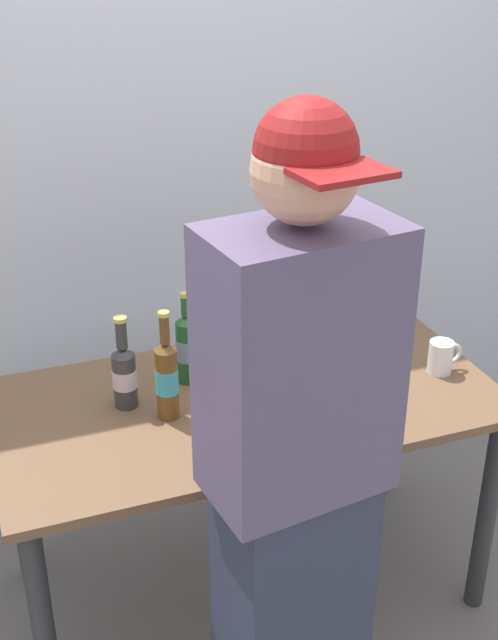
# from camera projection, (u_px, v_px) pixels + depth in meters

# --- Properties ---
(ground_plane) EXTENTS (8.00, 8.00, 0.00)m
(ground_plane) POSITION_uv_depth(u_px,v_px,m) (247.00, 587.00, 2.75)
(ground_plane) COLOR slate
(ground_plane) RESTS_ON ground
(desk) EXTENTS (1.46, 0.74, 0.75)m
(desk) POSITION_uv_depth(u_px,v_px,m) (247.00, 426.00, 2.46)
(desk) COLOR brown
(desk) RESTS_ON ground
(laptop) EXTENTS (0.38, 0.39, 0.20)m
(laptop) POSITION_uv_depth(u_px,v_px,m) (287.00, 361.00, 2.51)
(laptop) COLOR #B7BABC
(laptop) RESTS_ON desk
(beer_bottle_dark) EXTENTS (0.07, 0.07, 0.28)m
(beer_bottle_dark) POSITION_uv_depth(u_px,v_px,m) (124.00, 373.00, 2.33)
(beer_bottle_dark) COLOR #333333
(beer_bottle_dark) RESTS_ON desk
(beer_bottle_amber) EXTENTS (0.06, 0.06, 0.29)m
(beer_bottle_amber) POSITION_uv_depth(u_px,v_px,m) (187.00, 347.00, 2.45)
(beer_bottle_amber) COLOR #1E5123
(beer_bottle_amber) RESTS_ON desk
(beer_bottle_green) EXTENTS (0.06, 0.06, 0.33)m
(beer_bottle_green) POSITION_uv_depth(u_px,v_px,m) (167.00, 377.00, 2.27)
(beer_bottle_green) COLOR brown
(beer_bottle_green) RESTS_ON desk
(person_figure) EXTENTS (0.42, 0.33, 1.73)m
(person_figure) POSITION_uv_depth(u_px,v_px,m) (295.00, 483.00, 1.83)
(person_figure) COLOR #2D3347
(person_figure) RESTS_ON ground
(coffee_mug) EXTENTS (0.11, 0.07, 0.10)m
(coffee_mug) POSITION_uv_depth(u_px,v_px,m) (441.00, 357.00, 2.52)
(coffee_mug) COLOR white
(coffee_mug) RESTS_ON desk
(back_wall) EXTENTS (6.00, 0.10, 2.60)m
(back_wall) POSITION_uv_depth(u_px,v_px,m) (166.00, 143.00, 2.85)
(back_wall) COLOR silver
(back_wall) RESTS_ON ground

